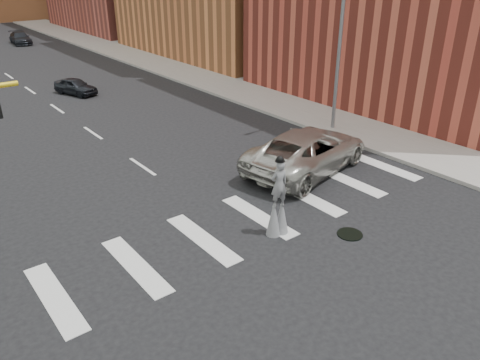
% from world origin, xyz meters
% --- Properties ---
extents(ground_plane, '(160.00, 160.00, 0.00)m').
position_xyz_m(ground_plane, '(0.00, 0.00, 0.00)').
color(ground_plane, black).
rests_on(ground_plane, ground).
extents(sidewalk_right, '(5.00, 90.00, 0.18)m').
position_xyz_m(sidewalk_right, '(12.50, 25.00, 0.09)').
color(sidewalk_right, gray).
rests_on(sidewalk_right, ground).
extents(manhole, '(0.90, 0.90, 0.04)m').
position_xyz_m(manhole, '(3.00, -2.00, 0.02)').
color(manhole, black).
rests_on(manhole, ground).
extents(streetlight, '(2.05, 0.20, 9.00)m').
position_xyz_m(streetlight, '(10.90, 6.00, 4.90)').
color(streetlight, slate).
rests_on(streetlight, ground).
extents(stilt_performer, '(0.83, 0.58, 2.99)m').
position_xyz_m(stilt_performer, '(1.02, -0.33, 1.18)').
color(stilt_performer, '#382416').
rests_on(stilt_performer, ground).
extents(suv_crossing, '(7.37, 4.48, 1.91)m').
position_xyz_m(suv_crossing, '(5.84, 3.00, 0.95)').
color(suv_crossing, '#B3B1A9').
rests_on(suv_crossing, ground).
extents(car_near, '(2.52, 3.73, 1.18)m').
position_xyz_m(car_near, '(2.33, 22.74, 0.59)').
color(car_near, black).
rests_on(car_near, ground).
extents(car_far, '(2.19, 4.69, 1.33)m').
position_xyz_m(car_far, '(5.45, 48.53, 0.66)').
color(car_far, black).
rests_on(car_far, ground).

